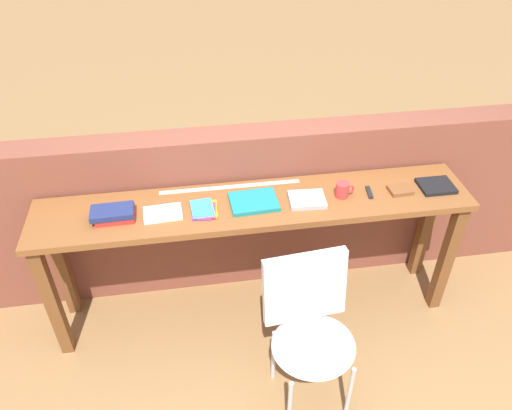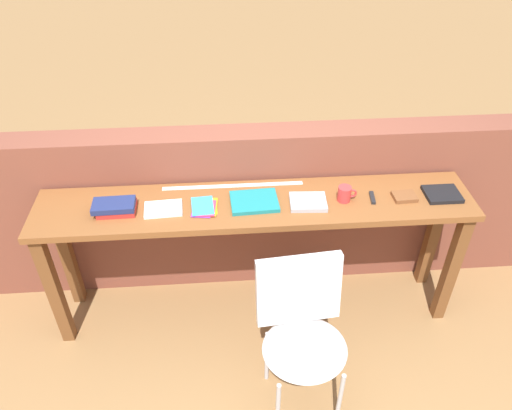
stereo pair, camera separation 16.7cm
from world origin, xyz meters
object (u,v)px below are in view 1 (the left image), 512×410
chair_white_moulded (310,326)px  book_stack_leftmost (114,214)px  book_open_centre (254,202)px  leather_journal_brown (400,190)px  pamphlet_pile_colourful (205,209)px  multitool_folded (369,192)px  book_repair_rightmost (436,186)px  magazine_cycling (163,213)px  mug (343,190)px

chair_white_moulded → book_stack_leftmost: (-0.97, 0.60, 0.39)m
book_open_centre → leather_journal_brown: (0.86, -0.02, 0.00)m
pamphlet_pile_colourful → multitool_folded: 0.95m
leather_journal_brown → multitool_folded: bearing=174.4°
chair_white_moulded → multitool_folded: (0.47, 0.61, 0.36)m
multitool_folded → leather_journal_brown: leather_journal_brown is taller
pamphlet_pile_colourful → book_repair_rightmost: book_repair_rightmost is taller
book_open_centre → book_repair_rightmost: same height
magazine_cycling → mug: (1.02, 0.01, 0.04)m
book_stack_leftmost → magazine_cycling: 0.26m
pamphlet_pile_colourful → mug: bearing=1.1°
magazine_cycling → pamphlet_pile_colourful: (0.23, -0.00, 0.00)m
chair_white_moulded → pamphlet_pile_colourful: bearing=129.0°
chair_white_moulded → magazine_cycling: magazine_cycling is taller
chair_white_moulded → book_stack_leftmost: 1.20m
mug → pamphlet_pile_colourful: bearing=-178.9°
multitool_folded → book_repair_rightmost: bearing=-0.3°
chair_white_moulded → book_repair_rightmost: size_ratio=4.48×
leather_journal_brown → book_repair_rightmost: bearing=-0.9°
book_repair_rightmost → magazine_cycling: bearing=-179.4°
chair_white_moulded → book_stack_leftmost: book_stack_leftmost is taller
chair_white_moulded → book_stack_leftmost: bearing=148.4°
leather_journal_brown → book_repair_rightmost: 0.22m
book_repair_rightmost → leather_journal_brown: bearing=-178.0°
book_stack_leftmost → mug: (1.28, 0.01, 0.01)m
chair_white_moulded → leather_journal_brown: size_ratio=6.86×
book_open_centre → multitool_folded: size_ratio=2.41×
book_stack_leftmost → book_open_centre: size_ratio=0.87×
book_stack_leftmost → magazine_cycling: bearing=-0.9°
multitool_folded → book_stack_leftmost: bearing=-179.6°
book_stack_leftmost → leather_journal_brown: 1.63m
book_stack_leftmost → book_open_centre: book_stack_leftmost is taller
book_open_centre → mug: (0.51, -0.01, 0.03)m
magazine_cycling → leather_journal_brown: 1.37m
mug → multitool_folded: mug is taller
book_open_centre → leather_journal_brown: 0.86m
mug → book_repair_rightmost: 0.57m
pamphlet_pile_colourful → book_repair_rightmost: bearing=0.6°
chair_white_moulded → book_repair_rightmost: 1.13m
chair_white_moulded → mug: (0.31, 0.61, 0.40)m
chair_white_moulded → mug: 0.79m
book_open_centre → book_repair_rightmost: (1.08, -0.01, -0.00)m
mug → leather_journal_brown: size_ratio=0.85×
chair_white_moulded → leather_journal_brown: (0.66, 0.60, 0.37)m
chair_white_moulded → book_open_centre: bearing=108.2°
mug → book_repair_rightmost: bearing=-0.2°
book_open_centre → multitool_folded: book_open_centre is taller
magazine_cycling → book_open_centre: bearing=-1.0°
chair_white_moulded → pamphlet_pile_colourful: 0.84m
magazine_cycling → mug: mug is taller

